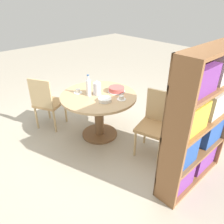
# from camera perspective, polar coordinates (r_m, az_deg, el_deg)

# --- Properties ---
(ground_plane) EXTENTS (14.00, 14.00, 0.00)m
(ground_plane) POSITION_cam_1_polar(r_m,az_deg,el_deg) (3.70, -3.22, -5.81)
(ground_plane) COLOR #B2A893
(dining_table) EXTENTS (1.17, 1.17, 0.73)m
(dining_table) POSITION_cam_1_polar(r_m,az_deg,el_deg) (3.42, -3.47, 1.73)
(dining_table) COLOR brown
(dining_table) RESTS_ON ground_plane
(chair_a) EXTENTS (0.52, 0.52, 0.93)m
(chair_a) POSITION_cam_1_polar(r_m,az_deg,el_deg) (3.14, 11.19, -2.69)
(chair_a) COLOR tan
(chair_a) RESTS_ON ground_plane
(chair_b) EXTENTS (0.57, 0.57, 0.93)m
(chair_b) POSITION_cam_1_polar(r_m,az_deg,el_deg) (3.81, -16.63, 2.58)
(chair_b) COLOR tan
(chair_b) RESTS_ON ground_plane
(bookshelf) EXTENTS (1.10, 0.28, 1.68)m
(bookshelf) POSITION_cam_1_polar(r_m,az_deg,el_deg) (2.62, 21.70, -2.68)
(bookshelf) COLOR brown
(bookshelf) RESTS_ON ground_plane
(coffee_pot) EXTENTS (0.12, 0.12, 0.23)m
(coffee_pot) POSITION_cam_1_polar(r_m,az_deg,el_deg) (3.30, -3.94, 6.22)
(coffee_pot) COLOR silver
(coffee_pot) RESTS_ON dining_table
(water_bottle) EXTENTS (0.07, 0.07, 0.33)m
(water_bottle) POSITION_cam_1_polar(r_m,az_deg,el_deg) (3.28, -6.15, 6.45)
(water_bottle) COLOR silver
(water_bottle) RESTS_ON dining_table
(cake_main) EXTENTS (0.27, 0.27, 0.08)m
(cake_main) POSITION_cam_1_polar(r_m,az_deg,el_deg) (3.43, 1.17, 5.90)
(cake_main) COLOR silver
(cake_main) RESTS_ON dining_table
(cup_a) EXTENTS (0.13, 0.13, 0.06)m
(cup_a) POSITION_cam_1_polar(r_m,az_deg,el_deg) (3.18, 2.49, 3.67)
(cup_a) COLOR white
(cup_a) RESTS_ON dining_table
(cup_b) EXTENTS (0.13, 0.13, 0.06)m
(cup_b) POSITION_cam_1_polar(r_m,az_deg,el_deg) (3.43, -8.92, 5.35)
(cup_b) COLOR white
(cup_b) RESTS_ON dining_table
(plate_stack) EXTENTS (0.19, 0.19, 0.05)m
(plate_stack) POSITION_cam_1_polar(r_m,az_deg,el_deg) (3.12, -1.85, 3.23)
(plate_stack) COLOR white
(plate_stack) RESTS_ON dining_table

